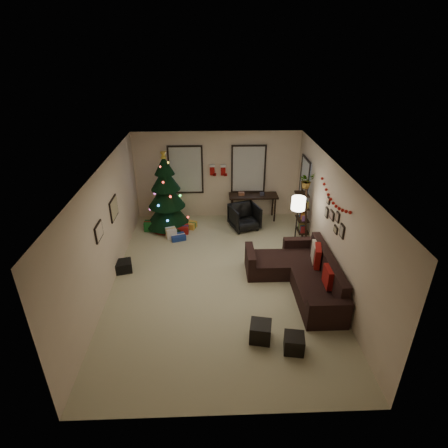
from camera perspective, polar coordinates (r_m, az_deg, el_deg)
The scene contains 29 objects.
floor at distance 8.66m, azimuth -0.52°, elevation -8.62°, with size 7.00×7.00×0.00m, color #BFB891.
ceiling at distance 7.42m, azimuth -0.60°, elevation 8.59°, with size 7.00×7.00×0.00m, color white.
wall_back at distance 11.17m, azimuth -1.08°, elevation 7.66°, with size 5.00×5.00×0.00m, color beige.
wall_front at distance 5.11m, azimuth 0.65°, elevation -19.16°, with size 5.00×5.00×0.00m, color beige.
wall_left at distance 8.28m, azimuth -18.13°, elevation -0.95°, with size 7.00×7.00×0.00m, color beige.
wall_right at distance 8.39m, azimuth 16.77°, elevation -0.36°, with size 7.00×7.00×0.00m, color beige.
window_back_left at distance 11.10m, azimuth -6.05°, elevation 8.48°, with size 1.05×0.06×1.50m.
window_back_right at distance 11.13m, azimuth 3.86°, elevation 8.63°, with size 1.05×0.06×1.50m.
window_right_wall at distance 10.56m, azimuth 12.63°, elevation 6.71°, with size 0.06×0.90×1.30m.
christmas_tree at distance 10.63m, azimuth -9.04°, elevation 4.25°, with size 1.29×1.29×2.41m.
presents at distance 10.61m, azimuth -7.95°, elevation -0.98°, with size 1.50×1.00×0.30m.
sofa at distance 8.50m, azimuth 12.21°, elevation -7.81°, with size 1.83×2.67×0.86m.
pillow_red_a at distance 7.91m, azimuth 16.04°, elevation -8.02°, with size 0.11×0.42×0.42m, color maroon.
pillow_red_b at distance 8.57m, azimuth 14.48°, elevation -4.90°, with size 0.13×0.47×0.47m, color maroon.
pillow_cream at distance 8.72m, azimuth 14.17°, elevation -4.35°, with size 0.13×0.45×0.45m, color #BBAA97.
ottoman_near at distance 7.08m, azimuth 5.77°, elevation -16.50°, with size 0.39×0.39×0.37m, color black.
ottoman_far at distance 6.97m, azimuth 10.97°, elevation -17.96°, with size 0.35×0.35×0.34m, color black.
desk at distance 11.21m, azimuth 4.63°, elevation 4.14°, with size 1.49×0.53×0.80m.
desk_chair at distance 10.73m, azimuth 3.25°, elevation 1.11°, with size 0.72×0.67×0.74m, color black.
bookshelf at distance 10.07m, azimuth 12.37°, elevation 1.37°, with size 0.30×0.49×1.65m.
potted_plant at distance 9.71m, azimuth 12.91°, elevation 7.05°, with size 0.50×0.43×0.56m, color #4C4C4C.
floor_lamp at distance 9.14m, azimuth 11.58°, elevation 2.59°, with size 0.34×0.34×1.62m.
art_map at distance 8.85m, azimuth -16.99°, elevation 2.37°, with size 0.04×0.60×0.50m.
art_abstract at distance 7.74m, azimuth -19.13°, elevation -1.13°, with size 0.04×0.45×0.35m.
gallery at distance 8.23m, azimuth 16.99°, elevation 0.78°, with size 0.03×1.25×0.54m.
garland at distance 8.15m, azimuth 16.94°, elevation 3.94°, with size 0.08×1.90×0.30m, color #A5140C, non-canonical shape.
stocking_left at distance 11.03m, azimuth -1.83°, elevation 8.53°, with size 0.20×0.05×0.36m.
stocking_right at distance 11.02m, azimuth -0.09°, elevation 8.50°, with size 0.20×0.05×0.36m.
storage_bin at distance 9.19m, azimuth -16.00°, elevation -6.48°, with size 0.53×0.36×0.27m, color black.
Camera 1 is at (-0.19, -7.04, 5.03)m, focal length 29.01 mm.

